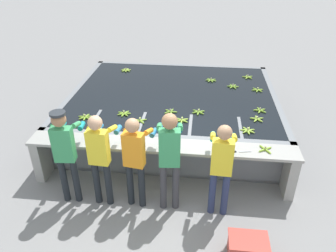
{
  "coord_description": "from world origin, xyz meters",
  "views": [
    {
      "loc": [
        0.63,
        -4.37,
        3.89
      ],
      "look_at": [
        0.0,
        1.31,
        0.6
      ],
      "focal_mm": 35.0,
      "sensor_mm": 36.0,
      "label": 1
    }
  ],
  "objects_px": {
    "banana_bunch_floating_1": "(140,121)",
    "banana_bunch_ledge_0": "(265,149)",
    "banana_bunch_floating_2": "(124,113)",
    "banana_bunch_floating_6": "(257,90)",
    "worker_3": "(170,153)",
    "banana_bunch_floating_0": "(182,120)",
    "worker_1": "(100,153)",
    "banana_bunch_floating_10": "(257,119)",
    "banana_bunch_floating_5": "(248,77)",
    "banana_bunch_floating_7": "(248,130)",
    "banana_bunch_floating_11": "(198,112)",
    "banana_bunch_floating_13": "(211,80)",
    "worker_2": "(135,155)",
    "banana_bunch_floating_12": "(170,112)",
    "knife_0": "(237,151)",
    "banana_bunch_floating_9": "(85,117)",
    "banana_bunch_floating_3": "(233,86)",
    "crate": "(248,248)",
    "banana_bunch_floating_4": "(126,70)",
    "worker_0": "(65,149)",
    "worker_4": "(222,162)",
    "banana_bunch_floating_8": "(260,110)"
  },
  "relations": [
    {
      "from": "banana_bunch_floating_3",
      "to": "banana_bunch_floating_9",
      "type": "relative_size",
      "value": 1.01
    },
    {
      "from": "banana_bunch_ledge_0",
      "to": "banana_bunch_floating_1",
      "type": "bearing_deg",
      "value": 161.65
    },
    {
      "from": "worker_1",
      "to": "banana_bunch_floating_13",
      "type": "xyz_separation_m",
      "value": [
        1.74,
        3.49,
        -0.11
      ]
    },
    {
      "from": "banana_bunch_floating_1",
      "to": "crate",
      "type": "bearing_deg",
      "value": -48.87
    },
    {
      "from": "worker_0",
      "to": "banana_bunch_floating_0",
      "type": "relative_size",
      "value": 6.0
    },
    {
      "from": "worker_4",
      "to": "banana_bunch_floating_10",
      "type": "xyz_separation_m",
      "value": [
        0.73,
        1.63,
        -0.1
      ]
    },
    {
      "from": "banana_bunch_floating_11",
      "to": "banana_bunch_floating_1",
      "type": "bearing_deg",
      "value": -156.36
    },
    {
      "from": "worker_2",
      "to": "banana_bunch_floating_12",
      "type": "relative_size",
      "value": 5.87
    },
    {
      "from": "banana_bunch_ledge_0",
      "to": "banana_bunch_floating_9",
      "type": "bearing_deg",
      "value": 167.05
    },
    {
      "from": "worker_2",
      "to": "worker_1",
      "type": "bearing_deg",
      "value": -178.14
    },
    {
      "from": "banana_bunch_floating_12",
      "to": "banana_bunch_floating_11",
      "type": "bearing_deg",
      "value": 5.38
    },
    {
      "from": "banana_bunch_floating_2",
      "to": "banana_bunch_floating_6",
      "type": "xyz_separation_m",
      "value": [
        2.77,
        1.48,
        0.0
      ]
    },
    {
      "from": "banana_bunch_floating_1",
      "to": "banana_bunch_floating_5",
      "type": "bearing_deg",
      "value": 47.94
    },
    {
      "from": "banana_bunch_floating_4",
      "to": "banana_bunch_floating_9",
      "type": "distance_m",
      "value": 2.64
    },
    {
      "from": "banana_bunch_floating_8",
      "to": "banana_bunch_floating_13",
      "type": "distance_m",
      "value": 1.81
    },
    {
      "from": "banana_bunch_floating_10",
      "to": "banana_bunch_floating_2",
      "type": "bearing_deg",
      "value": -178.74
    },
    {
      "from": "banana_bunch_floating_1",
      "to": "banana_bunch_ledge_0",
      "type": "bearing_deg",
      "value": -18.35
    },
    {
      "from": "banana_bunch_floating_9",
      "to": "banana_bunch_floating_12",
      "type": "bearing_deg",
      "value": 14.04
    },
    {
      "from": "worker_0",
      "to": "banana_bunch_floating_2",
      "type": "relative_size",
      "value": 6.02
    },
    {
      "from": "worker_2",
      "to": "banana_bunch_floating_9",
      "type": "height_order",
      "value": "worker_2"
    },
    {
      "from": "banana_bunch_floating_6",
      "to": "banana_bunch_floating_12",
      "type": "bearing_deg",
      "value": -145.13
    },
    {
      "from": "worker_4",
      "to": "banana_bunch_floating_10",
      "type": "height_order",
      "value": "worker_4"
    },
    {
      "from": "banana_bunch_floating_1",
      "to": "banana_bunch_floating_2",
      "type": "height_order",
      "value": "same"
    },
    {
      "from": "worker_3",
      "to": "banana_bunch_floating_1",
      "type": "height_order",
      "value": "worker_3"
    },
    {
      "from": "banana_bunch_floating_5",
      "to": "banana_bunch_floating_13",
      "type": "bearing_deg",
      "value": -161.49
    },
    {
      "from": "worker_3",
      "to": "banana_bunch_floating_0",
      "type": "relative_size",
      "value": 6.21
    },
    {
      "from": "banana_bunch_floating_3",
      "to": "banana_bunch_floating_8",
      "type": "relative_size",
      "value": 1.01
    },
    {
      "from": "banana_bunch_floating_5",
      "to": "banana_bunch_floating_10",
      "type": "bearing_deg",
      "value": -90.99
    },
    {
      "from": "worker_0",
      "to": "banana_bunch_floating_10",
      "type": "xyz_separation_m",
      "value": [
        3.17,
        1.6,
        -0.15
      ]
    },
    {
      "from": "banana_bunch_floating_6",
      "to": "banana_bunch_floating_11",
      "type": "height_order",
      "value": "same"
    },
    {
      "from": "worker_0",
      "to": "banana_bunch_floating_11",
      "type": "bearing_deg",
      "value": 41.0
    },
    {
      "from": "banana_bunch_floating_10",
      "to": "banana_bunch_floating_7",
      "type": "bearing_deg",
      "value": -115.75
    },
    {
      "from": "worker_3",
      "to": "crate",
      "type": "height_order",
      "value": "worker_3"
    },
    {
      "from": "worker_0",
      "to": "worker_1",
      "type": "relative_size",
      "value": 1.02
    },
    {
      "from": "banana_bunch_floating_7",
      "to": "banana_bunch_floating_11",
      "type": "xyz_separation_m",
      "value": [
        -0.91,
        0.63,
        0.0
      ]
    },
    {
      "from": "banana_bunch_floating_2",
      "to": "banana_bunch_floating_7",
      "type": "xyz_separation_m",
      "value": [
        2.37,
        -0.4,
        0.0
      ]
    },
    {
      "from": "worker_1",
      "to": "banana_bunch_floating_2",
      "type": "bearing_deg",
      "value": 89.14
    },
    {
      "from": "knife_0",
      "to": "banana_bunch_floating_7",
      "type": "bearing_deg",
      "value": 71.49
    },
    {
      "from": "worker_2",
      "to": "banana_bunch_floating_0",
      "type": "height_order",
      "value": "worker_2"
    },
    {
      "from": "worker_2",
      "to": "banana_bunch_floating_2",
      "type": "xyz_separation_m",
      "value": [
        -0.53,
        1.52,
        -0.1
      ]
    },
    {
      "from": "worker_4",
      "to": "crate",
      "type": "xyz_separation_m",
      "value": [
        0.4,
        -0.85,
        -0.81
      ]
    },
    {
      "from": "banana_bunch_floating_9",
      "to": "banana_bunch_ledge_0",
      "type": "bearing_deg",
      "value": -12.95
    },
    {
      "from": "banana_bunch_floating_1",
      "to": "banana_bunch_floating_5",
      "type": "distance_m",
      "value": 3.38
    },
    {
      "from": "banana_bunch_floating_3",
      "to": "banana_bunch_floating_12",
      "type": "xyz_separation_m",
      "value": [
        -1.32,
        -1.44,
        0.0
      ]
    },
    {
      "from": "worker_1",
      "to": "banana_bunch_floating_11",
      "type": "distance_m",
      "value": 2.31
    },
    {
      "from": "worker_0",
      "to": "banana_bunch_floating_13",
      "type": "height_order",
      "value": "worker_0"
    },
    {
      "from": "worker_4",
      "to": "banana_bunch_floating_3",
      "type": "bearing_deg",
      "value": 83.42
    },
    {
      "from": "worker_1",
      "to": "banana_bunch_floating_2",
      "type": "height_order",
      "value": "worker_1"
    },
    {
      "from": "worker_4",
      "to": "banana_bunch_floating_2",
      "type": "distance_m",
      "value": 2.44
    },
    {
      "from": "banana_bunch_floating_3",
      "to": "banana_bunch_floating_4",
      "type": "xyz_separation_m",
      "value": [
        -2.73,
        0.79,
        -0.0
      ]
    }
  ]
}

